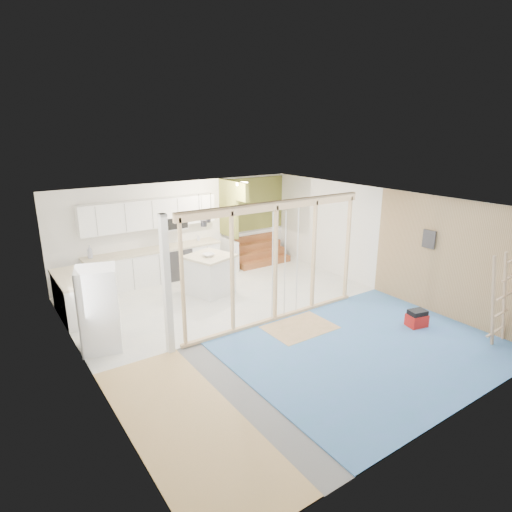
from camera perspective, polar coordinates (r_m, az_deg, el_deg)
room at (r=8.68m, az=1.04°, el=-1.27°), size 7.01×8.01×2.61m
floor_overlays at (r=9.24m, az=1.15°, el=-8.72°), size 7.00×8.00×0.03m
stud_frame at (r=8.46m, az=-0.29°, el=0.31°), size 4.66×0.14×2.60m
base_cabinets at (r=11.14m, az=-15.99°, el=-2.32°), size 4.45×2.24×0.93m
upper_cabinets at (r=11.46m, az=-13.63°, el=5.40°), size 3.60×0.41×0.85m
green_partition at (r=12.79m, az=-0.98°, el=3.01°), size 2.25×1.51×2.60m
pot_rack at (r=9.91m, az=-6.76°, el=5.07°), size 0.52×0.52×0.72m
sheathing_panel at (r=9.89m, az=24.87°, el=-0.59°), size 0.02×4.00×2.60m
electrical_panel at (r=10.06m, az=22.07°, el=2.09°), size 0.04×0.30×0.40m
ceiling_light at (r=11.61m, az=-1.90°, el=9.61°), size 0.32×0.32×0.08m
fridge at (r=8.37m, az=-20.13°, el=-6.70°), size 0.87×0.84×1.60m
island at (r=10.63m, az=-6.14°, el=-2.50°), size 1.28×1.28×1.00m
bowl at (r=10.40m, az=-6.34°, el=0.15°), size 0.30×0.30×0.07m
soap_bottle_a at (r=11.13m, az=-21.28°, el=0.54°), size 0.15×0.15×0.33m
soap_bottle_b at (r=12.12m, az=-7.70°, el=2.45°), size 0.11×0.11×0.18m
toolbox at (r=9.57m, az=20.65°, el=-7.85°), size 0.45×0.37×0.37m
ladder at (r=9.18m, az=29.79°, el=-4.96°), size 0.98×0.09×1.83m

